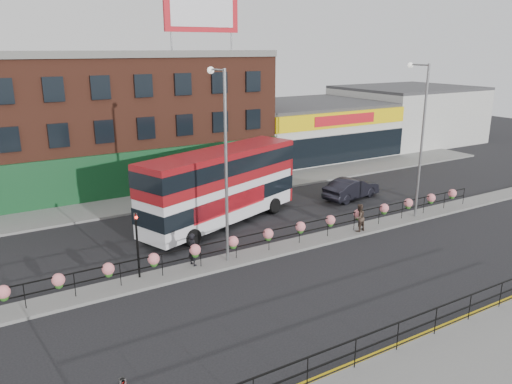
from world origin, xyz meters
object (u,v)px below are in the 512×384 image
pedestrian_a (193,249)px  lamp_column_east (420,128)px  car (351,189)px  pedestrian_b (359,218)px  double_decker_bus (221,179)px  lamp_column_west (223,150)px

pedestrian_a → lamp_column_east: lamp_column_east is taller
car → lamp_column_east: size_ratio=0.51×
pedestrian_b → lamp_column_east: lamp_column_east is taller
pedestrian_b → pedestrian_a: bearing=-11.2°
lamp_column_east → double_decker_bus: bearing=154.8°
car → pedestrian_b: size_ratio=2.93×
pedestrian_a → lamp_column_west: size_ratio=0.18×
double_decker_bus → lamp_column_west: 6.45m
lamp_column_west → lamp_column_east: 13.62m
lamp_column_west → pedestrian_b: bearing=-3.3°
double_decker_bus → lamp_column_east: size_ratio=1.23×
car → pedestrian_a: size_ratio=2.89×
pedestrian_a → pedestrian_b: pedestrian_a is taller
lamp_column_west → pedestrian_a: bearing=175.0°
car → lamp_column_west: (-12.99, -5.10, 5.05)m
pedestrian_b → lamp_column_west: size_ratio=0.17×
double_decker_bus → pedestrian_a: bearing=-130.1°
lamp_column_west → lamp_column_east: lamp_column_east is taller
car → pedestrian_a: (-14.73, -4.95, 0.22)m
pedestrian_a → pedestrian_b: size_ratio=1.01×
pedestrian_a → lamp_column_west: lamp_column_west is taller
lamp_column_west → lamp_column_east: (13.62, -0.09, 0.00)m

